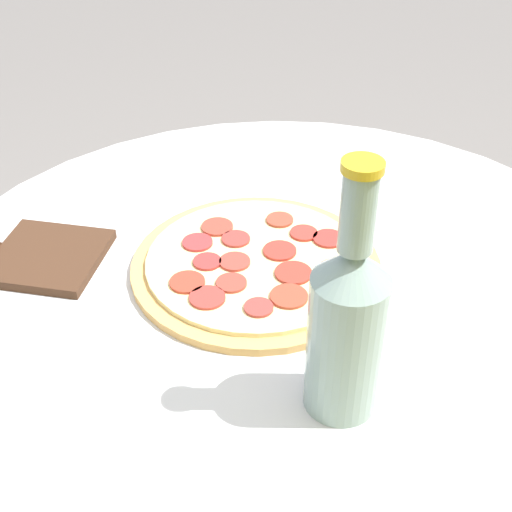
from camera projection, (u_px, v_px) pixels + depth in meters
table at (284, 416)px, 0.95m from camera, size 0.89×0.89×0.76m
pizza at (256, 264)px, 0.85m from camera, size 0.30×0.30×0.02m
beer_bottle at (347, 323)px, 0.63m from camera, size 0.07×0.07×0.26m
pizza_paddle at (26, 254)px, 0.87m from camera, size 0.25×0.20×0.02m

